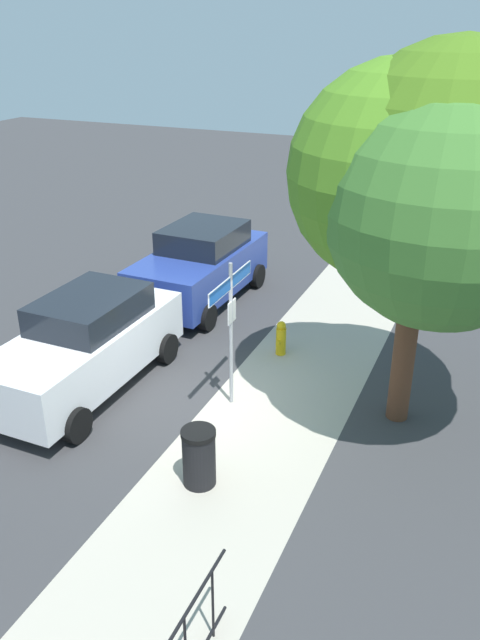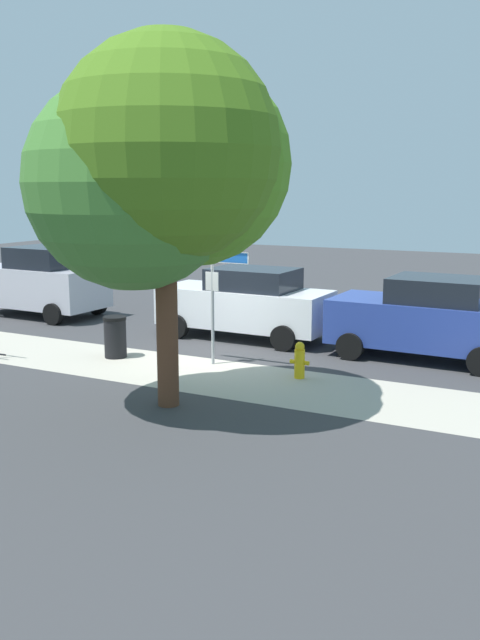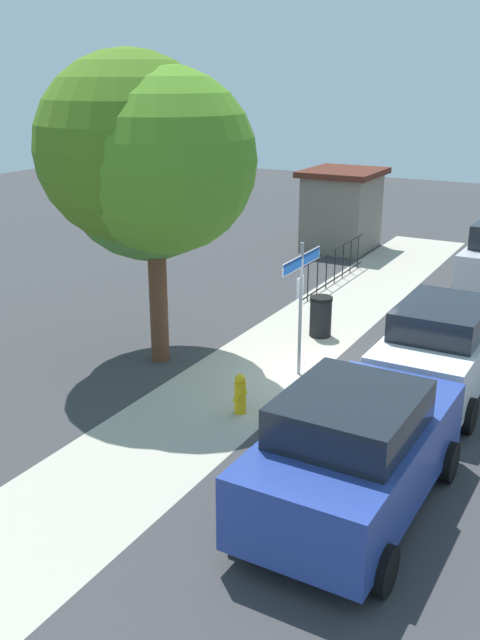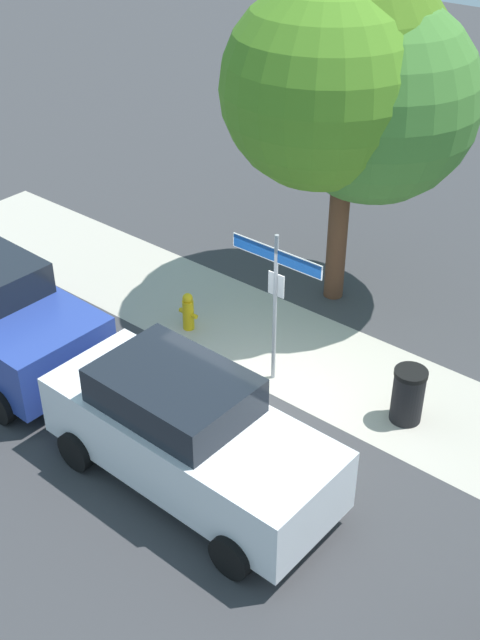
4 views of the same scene
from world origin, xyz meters
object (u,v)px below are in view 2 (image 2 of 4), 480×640
car_white (246,303)px  trash_bin (115,337)px  fire_hydrant (300,360)px  street_sign (212,277)px  car_silver (42,282)px  shade_tree (163,165)px  car_blue (428,318)px

car_white → trash_bin: bearing=62.4°
fire_hydrant → trash_bin: (4.57, 0.30, 0.11)m
street_sign → fire_hydrant: (-2.20, 0.20, -1.61)m
car_silver → trash_bin: bearing=149.4°
car_white → car_silver: car_silver is taller
car_white → car_silver: size_ratio=1.11×
car_silver → fire_hydrant: bearing=164.4°
shade_tree → trash_bin: bearing=-39.5°
car_silver → fire_hydrant: car_silver is taller
car_blue → car_white: (4.78, -0.08, -0.02)m
street_sign → shade_tree: size_ratio=0.43×
street_sign → car_white: bearing=-78.4°
car_blue → fire_hydrant: bearing=57.2°
car_silver → car_blue: bearing=-179.1°
shade_tree → car_silver: bearing=-35.0°
street_sign → car_blue: bearing=-147.0°
street_sign → car_white: size_ratio=0.61×
shade_tree → car_blue: shade_tree is taller
street_sign → car_white: street_sign is taller
car_blue → car_silver: car_silver is taller
street_sign → car_blue: size_ratio=0.64×
trash_bin → car_silver: bearing=-32.0°
car_silver → fire_hydrant: (-9.90, 3.04, -0.68)m
car_blue → trash_bin: car_blue is taller
car_blue → fire_hydrant: 3.59m
car_blue → street_sign: bearing=34.5°
shade_tree → car_white: (1.38, -5.92, -3.39)m
shade_tree → fire_hydrant: (-1.40, -2.91, -3.96)m
car_white → fire_hydrant: size_ratio=5.89×
street_sign → fire_hydrant: 2.74m
car_white → trash_bin: car_white is taller
shade_tree → car_blue: size_ratio=1.48×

